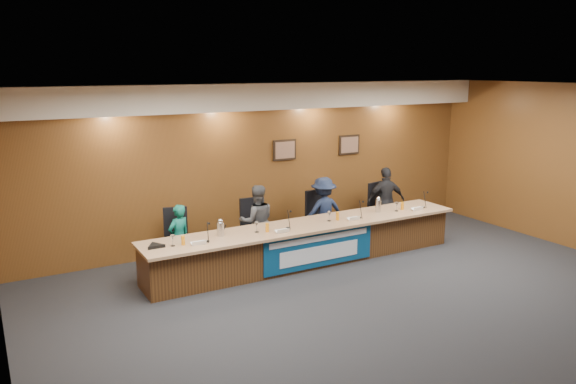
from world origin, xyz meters
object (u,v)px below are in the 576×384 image
at_px(panelist_d, 386,201).
at_px(office_chair_d, 382,211).
at_px(office_chair_a, 177,243).
at_px(office_chair_c, 321,221).
at_px(panelist_b, 257,221).
at_px(carafe_right, 378,206).
at_px(panelist_c, 323,212).
at_px(dais_body, 307,244).
at_px(panelist_a, 179,238).
at_px(speakerphone, 155,246).
at_px(office_chair_b, 255,231).
at_px(carafe_left, 220,229).
at_px(banner, 320,249).

height_order(panelist_d, office_chair_d, panelist_d).
relative_size(office_chair_a, office_chair_d, 1.00).
bearing_deg(office_chair_c, panelist_b, 177.65).
relative_size(office_chair_a, carafe_right, 1.96).
xyz_separation_m(panelist_c, office_chair_c, (0.00, 0.10, -0.21)).
relative_size(dais_body, panelist_a, 5.03).
height_order(panelist_d, carafe_right, panelist_d).
relative_size(panelist_a, carafe_right, 4.87).
bearing_deg(office_chair_a, speakerphone, -113.28).
height_order(panelist_d, office_chair_c, panelist_d).
bearing_deg(office_chair_b, office_chair_a, -174.95).
bearing_deg(carafe_left, panelist_c, 15.96).
xyz_separation_m(banner, carafe_left, (-1.67, 0.45, 0.49)).
relative_size(panelist_c, carafe_right, 5.63).
bearing_deg(banner, carafe_left, 165.01).
xyz_separation_m(office_chair_b, carafe_right, (2.25, -0.84, 0.39)).
relative_size(dais_body, speakerphone, 18.75).
bearing_deg(office_chair_a, office_chair_d, 12.80).
bearing_deg(dais_body, carafe_left, 178.90).
bearing_deg(office_chair_d, office_chair_b, 168.12).
height_order(banner, office_chair_a, banner).
relative_size(dais_body, office_chair_c, 12.50).
height_order(dais_body, speakerphone, speakerphone).
bearing_deg(dais_body, carafe_right, 0.33).
bearing_deg(panelist_c, carafe_left, 18.82).
relative_size(office_chair_a, office_chair_c, 1.00).
bearing_deg(speakerphone, carafe_right, 0.48).
distance_m(office_chair_c, carafe_left, 2.65).
xyz_separation_m(office_chair_a, office_chair_b, (1.51, 0.00, 0.00)).
bearing_deg(panelist_c, panelist_b, 2.86).
height_order(banner, carafe_right, carafe_right).
bearing_deg(speakerphone, panelist_d, 8.47).
relative_size(office_chair_b, carafe_left, 2.05).
height_order(office_chair_a, office_chair_d, same).
bearing_deg(office_chair_a, banner, -17.52).
bearing_deg(carafe_right, panelist_c, 136.72).
height_order(panelist_a, carafe_right, panelist_a).
bearing_deg(dais_body, panelist_c, 42.13).
xyz_separation_m(dais_body, panelist_d, (2.40, 0.75, 0.37)).
bearing_deg(office_chair_c, panelist_c, -96.24).
xyz_separation_m(office_chair_a, speakerphone, (-0.64, -0.87, 0.30)).
relative_size(panelist_d, carafe_left, 6.15).
bearing_deg(speakerphone, panelist_c, 12.06).
bearing_deg(banner, office_chair_a, 149.68).
height_order(panelist_d, speakerphone, panelist_d).
xyz_separation_m(dais_body, banner, (0.00, -0.41, 0.03)).
bearing_deg(carafe_right, panelist_d, 42.94).
xyz_separation_m(office_chair_c, carafe_right, (0.78, -0.84, 0.39)).
relative_size(banner, speakerphone, 6.88).
relative_size(panelist_b, office_chair_b, 2.87).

